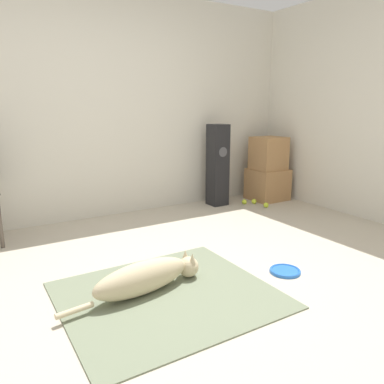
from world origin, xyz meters
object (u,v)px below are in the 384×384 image
object	(u,v)px
frisbee	(285,271)
tennis_ball_loose_on_carpet	(254,201)
floor_speaker	(218,165)
cardboard_box_lower	(267,184)
dog	(147,277)
cardboard_box_upper	(269,153)
tennis_ball_by_boxes	(244,202)
tennis_ball_near_speaker	(266,205)

from	to	relation	value
frisbee	tennis_ball_loose_on_carpet	xyz separation A→B (m)	(1.18, 1.75, 0.02)
floor_speaker	cardboard_box_lower	bearing A→B (deg)	-9.65
cardboard_box_lower	dog	bearing A→B (deg)	-148.16
cardboard_box_upper	floor_speaker	distance (m)	0.77
cardboard_box_lower	tennis_ball_by_boxes	distance (m)	0.49
dog	cardboard_box_upper	xyz separation A→B (m)	(2.56, 1.59, 0.53)
frisbee	floor_speaker	xyz separation A→B (m)	(0.74, 1.99, 0.51)
frisbee	floor_speaker	bearing A→B (deg)	69.50
dog	cardboard_box_lower	world-z (taller)	cardboard_box_lower
cardboard_box_upper	tennis_ball_by_boxes	distance (m)	0.76
tennis_ball_loose_on_carpet	cardboard_box_upper	bearing A→B (deg)	17.81
cardboard_box_upper	tennis_ball_by_boxes	xyz separation A→B (m)	(-0.44, -0.05, -0.61)
dog	tennis_ball_by_boxes	distance (m)	2.62
tennis_ball_by_boxes	tennis_ball_near_speaker	bearing A→B (deg)	-64.31
frisbee	tennis_ball_loose_on_carpet	bearing A→B (deg)	56.05
frisbee	floor_speaker	world-z (taller)	floor_speaker
dog	tennis_ball_loose_on_carpet	distance (m)	2.70
frisbee	cardboard_box_lower	xyz separation A→B (m)	(1.51, 1.86, 0.20)
cardboard_box_upper	frisbee	bearing A→B (deg)	-128.86
cardboard_box_lower	tennis_ball_near_speaker	world-z (taller)	cardboard_box_lower
tennis_ball_by_boxes	tennis_ball_near_speaker	size ratio (longest dim) A/B	1.00
tennis_ball_by_boxes	tennis_ball_near_speaker	xyz separation A→B (m)	(0.13, -0.28, 0.00)
cardboard_box_lower	tennis_ball_by_boxes	size ratio (longest dim) A/B	7.28
dog	frisbee	bearing A→B (deg)	-13.83
cardboard_box_upper	tennis_ball_by_boxes	size ratio (longest dim) A/B	6.68
floor_speaker	tennis_ball_near_speaker	xyz separation A→B (m)	(0.45, -0.46, -0.49)
cardboard_box_lower	cardboard_box_upper	bearing A→B (deg)	-153.56
frisbee	tennis_ball_near_speaker	distance (m)	1.94
cardboard_box_lower	floor_speaker	bearing A→B (deg)	170.35
dog	floor_speaker	distance (m)	2.53
cardboard_box_upper	tennis_ball_loose_on_carpet	size ratio (longest dim) A/B	6.68
tennis_ball_by_boxes	floor_speaker	bearing A→B (deg)	149.35
frisbee	floor_speaker	size ratio (longest dim) A/B	0.23
tennis_ball_loose_on_carpet	tennis_ball_near_speaker	bearing A→B (deg)	-87.69
floor_speaker	tennis_ball_loose_on_carpet	distance (m)	0.70
floor_speaker	tennis_ball_loose_on_carpet	bearing A→B (deg)	-28.50
cardboard_box_upper	tennis_ball_by_boxes	world-z (taller)	cardboard_box_upper
cardboard_box_upper	tennis_ball_loose_on_carpet	world-z (taller)	cardboard_box_upper
floor_speaker	tennis_ball_near_speaker	world-z (taller)	floor_speaker
tennis_ball_by_boxes	cardboard_box_upper	bearing A→B (deg)	6.38
frisbee	cardboard_box_lower	bearing A→B (deg)	50.99
frisbee	tennis_ball_loose_on_carpet	world-z (taller)	tennis_ball_loose_on_carpet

